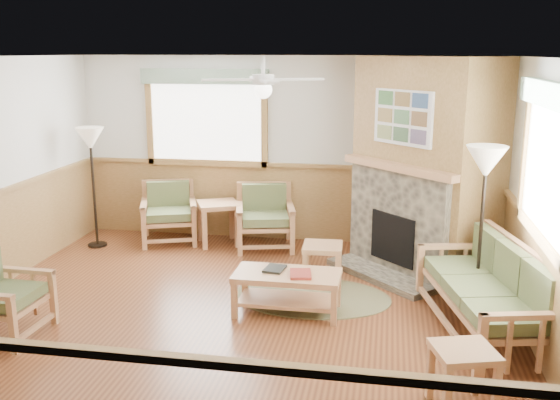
% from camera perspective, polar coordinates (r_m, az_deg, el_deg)
% --- Properties ---
extents(floor, '(6.00, 6.00, 0.01)m').
position_cam_1_polar(floor, '(6.71, -4.48, -10.89)').
color(floor, brown).
rests_on(floor, ground).
extents(ceiling, '(6.00, 6.00, 0.01)m').
position_cam_1_polar(ceiling, '(6.11, -4.96, 12.87)').
color(ceiling, white).
rests_on(ceiling, floor).
extents(wall_back, '(6.00, 0.02, 2.70)m').
position_cam_1_polar(wall_back, '(9.16, 0.03, 4.63)').
color(wall_back, silver).
rests_on(wall_back, floor).
extents(wall_front, '(6.00, 0.02, 2.70)m').
position_cam_1_polar(wall_front, '(3.59, -17.02, -10.26)').
color(wall_front, silver).
rests_on(wall_front, floor).
extents(wall_right, '(0.02, 6.00, 2.70)m').
position_cam_1_polar(wall_right, '(6.25, 22.99, -0.66)').
color(wall_right, silver).
rests_on(wall_right, floor).
extents(wainscot, '(6.00, 6.00, 1.10)m').
position_cam_1_polar(wainscot, '(6.50, -4.57, -6.43)').
color(wainscot, olive).
rests_on(wainscot, floor).
extents(fireplace, '(3.11, 3.11, 2.70)m').
position_cam_1_polar(fireplace, '(8.10, 13.29, 3.10)').
color(fireplace, olive).
rests_on(fireplace, floor).
extents(window_back, '(1.90, 0.16, 1.50)m').
position_cam_1_polar(window_back, '(9.27, -6.88, 11.97)').
color(window_back, white).
rests_on(window_back, wall_back).
extents(window_right, '(0.16, 1.90, 1.50)m').
position_cam_1_polar(window_right, '(5.88, 24.10, 10.10)').
color(window_right, white).
rests_on(window_right, wall_right).
extents(ceiling_fan, '(1.59, 1.59, 0.36)m').
position_cam_1_polar(ceiling_fan, '(6.34, -1.55, 12.58)').
color(ceiling_fan, white).
rests_on(ceiling_fan, ceiling).
extents(sofa, '(2.11, 1.23, 0.91)m').
position_cam_1_polar(sofa, '(6.54, 18.15, -7.87)').
color(sofa, tan).
rests_on(sofa, floor).
extents(armchair_back_left, '(0.99, 0.99, 0.87)m').
position_cam_1_polar(armchair_back_left, '(9.32, -10.12, -1.17)').
color(armchair_back_left, tan).
rests_on(armchair_back_left, floor).
extents(armchair_back_right, '(0.96, 0.96, 0.89)m').
position_cam_1_polar(armchair_back_right, '(8.90, -1.38, -1.59)').
color(armchair_back_right, tan).
rests_on(armchair_back_right, floor).
extents(armchair_left, '(0.77, 0.77, 0.83)m').
position_cam_1_polar(armchair_left, '(6.78, -24.08, -7.96)').
color(armchair_left, tan).
rests_on(armchair_left, floor).
extents(coffee_table, '(1.14, 0.57, 0.45)m').
position_cam_1_polar(coffee_table, '(6.77, 0.67, -8.48)').
color(coffee_table, tan).
rests_on(coffee_table, floor).
extents(end_table_chairs, '(0.73, 0.72, 0.63)m').
position_cam_1_polar(end_table_chairs, '(9.13, -5.65, -2.13)').
color(end_table_chairs, tan).
rests_on(end_table_chairs, floor).
extents(end_table_sofa, '(0.57, 0.55, 0.52)m').
position_cam_1_polar(end_table_sofa, '(5.28, 16.35, -15.41)').
color(end_table_sofa, tan).
rests_on(end_table_sofa, floor).
extents(footstool, '(0.50, 0.50, 0.42)m').
position_cam_1_polar(footstool, '(7.83, 3.91, -5.56)').
color(footstool, tan).
rests_on(footstool, floor).
extents(braided_rug, '(2.36, 2.36, 0.01)m').
position_cam_1_polar(braided_rug, '(7.26, 2.89, -8.83)').
color(braided_rug, brown).
rests_on(braided_rug, floor).
extents(floor_lamp_left, '(0.52, 0.52, 1.74)m').
position_cam_1_polar(floor_lamp_left, '(9.25, -16.68, 1.11)').
color(floor_lamp_left, black).
rests_on(floor_lamp_left, floor).
extents(floor_lamp_right, '(0.45, 0.45, 1.83)m').
position_cam_1_polar(floor_lamp_right, '(6.86, 17.89, -2.78)').
color(floor_lamp_right, black).
rests_on(floor_lamp_right, floor).
extents(book_red, '(0.27, 0.33, 0.03)m').
position_cam_1_polar(book_red, '(6.61, 1.89, -6.66)').
color(book_red, maroon).
rests_on(book_red, coffee_table).
extents(book_dark, '(0.24, 0.30, 0.03)m').
position_cam_1_polar(book_dark, '(6.77, -0.49, -6.21)').
color(book_dark, black).
rests_on(book_dark, coffee_table).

